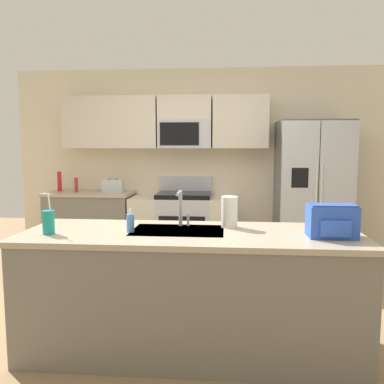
{
  "coord_description": "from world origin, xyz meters",
  "views": [
    {
      "loc": [
        0.39,
        -3.44,
        1.52
      ],
      "look_at": [
        0.04,
        0.6,
        1.05
      ],
      "focal_mm": 36.66,
      "sensor_mm": 36.0,
      "label": 1
    }
  ],
  "objects_px": {
    "range_oven": "(181,226)",
    "refrigerator": "(312,193)",
    "sink_faucet": "(181,205)",
    "paper_towel_roll": "(229,212)",
    "backpack": "(332,220)",
    "pepper_mill": "(76,185)",
    "toaster": "(113,186)",
    "bottle_red": "(59,181)",
    "soap_dispenser": "(130,223)",
    "drink_cup_teal": "(49,222)"
  },
  "relations": [
    {
      "from": "soap_dispenser",
      "to": "paper_towel_roll",
      "type": "relative_size",
      "value": 0.71
    },
    {
      "from": "bottle_red",
      "to": "soap_dispenser",
      "type": "xyz_separation_m",
      "value": [
        1.63,
        -2.52,
        -0.07
      ]
    },
    {
      "from": "paper_towel_roll",
      "to": "bottle_red",
      "type": "bearing_deg",
      "value": 135.73
    },
    {
      "from": "drink_cup_teal",
      "to": "backpack",
      "type": "relative_size",
      "value": 0.9
    },
    {
      "from": "backpack",
      "to": "drink_cup_teal",
      "type": "bearing_deg",
      "value": -177.93
    },
    {
      "from": "refrigerator",
      "to": "soap_dispenser",
      "type": "distance_m",
      "value": 3.01
    },
    {
      "from": "refrigerator",
      "to": "paper_towel_roll",
      "type": "height_order",
      "value": "refrigerator"
    },
    {
      "from": "pepper_mill",
      "to": "backpack",
      "type": "height_order",
      "value": "backpack"
    },
    {
      "from": "pepper_mill",
      "to": "paper_towel_roll",
      "type": "distance_m",
      "value": 3.07
    },
    {
      "from": "range_oven",
      "to": "toaster",
      "type": "xyz_separation_m",
      "value": [
        -0.93,
        -0.05,
        0.55
      ]
    },
    {
      "from": "toaster",
      "to": "pepper_mill",
      "type": "distance_m",
      "value": 0.54
    },
    {
      "from": "pepper_mill",
      "to": "refrigerator",
      "type": "bearing_deg",
      "value": -1.25
    },
    {
      "from": "refrigerator",
      "to": "bottle_red",
      "type": "distance_m",
      "value": 3.44
    },
    {
      "from": "backpack",
      "to": "bottle_red",
      "type": "bearing_deg",
      "value": 139.92
    },
    {
      "from": "paper_towel_roll",
      "to": "backpack",
      "type": "distance_m",
      "value": 0.75
    },
    {
      "from": "range_oven",
      "to": "refrigerator",
      "type": "height_order",
      "value": "refrigerator"
    },
    {
      "from": "drink_cup_teal",
      "to": "backpack",
      "type": "bearing_deg",
      "value": 2.07
    },
    {
      "from": "backpack",
      "to": "pepper_mill",
      "type": "bearing_deg",
      "value": 137.87
    },
    {
      "from": "sink_faucet",
      "to": "drink_cup_teal",
      "type": "xyz_separation_m",
      "value": [
        -0.91,
        -0.35,
        -0.08
      ]
    },
    {
      "from": "pepper_mill",
      "to": "backpack",
      "type": "xyz_separation_m",
      "value": [
        2.79,
        -2.52,
        0.02
      ]
    },
    {
      "from": "range_oven",
      "to": "drink_cup_teal",
      "type": "xyz_separation_m",
      "value": [
        -0.66,
        -2.6,
        0.54
      ]
    },
    {
      "from": "backpack",
      "to": "range_oven",
      "type": "bearing_deg",
      "value": 117.68
    },
    {
      "from": "toaster",
      "to": "pepper_mill",
      "type": "height_order",
      "value": "pepper_mill"
    },
    {
      "from": "range_oven",
      "to": "refrigerator",
      "type": "distance_m",
      "value": 1.78
    },
    {
      "from": "toaster",
      "to": "sink_faucet",
      "type": "height_order",
      "value": "sink_faucet"
    },
    {
      "from": "refrigerator",
      "to": "toaster",
      "type": "relative_size",
      "value": 6.61
    },
    {
      "from": "range_oven",
      "to": "bottle_red",
      "type": "bearing_deg",
      "value": 178.76
    },
    {
      "from": "sink_faucet",
      "to": "bottle_red",
      "type": "bearing_deg",
      "value": 130.75
    },
    {
      "from": "toaster",
      "to": "sink_faucet",
      "type": "bearing_deg",
      "value": -61.8
    },
    {
      "from": "sink_faucet",
      "to": "drink_cup_teal",
      "type": "height_order",
      "value": "drink_cup_teal"
    },
    {
      "from": "sink_faucet",
      "to": "refrigerator",
      "type": "bearing_deg",
      "value": 56.11
    },
    {
      "from": "bottle_red",
      "to": "range_oven",
      "type": "bearing_deg",
      "value": -1.24
    },
    {
      "from": "pepper_mill",
      "to": "drink_cup_teal",
      "type": "relative_size",
      "value": 0.68
    },
    {
      "from": "toaster",
      "to": "paper_towel_roll",
      "type": "distance_m",
      "value": 2.69
    },
    {
      "from": "range_oven",
      "to": "toaster",
      "type": "bearing_deg",
      "value": -176.76
    },
    {
      "from": "toaster",
      "to": "soap_dispenser",
      "type": "xyz_separation_m",
      "value": [
        0.83,
        -2.43,
        -0.02
      ]
    },
    {
      "from": "toaster",
      "to": "bottle_red",
      "type": "bearing_deg",
      "value": 173.53
    },
    {
      "from": "soap_dispenser",
      "to": "paper_towel_roll",
      "type": "bearing_deg",
      "value": 17.81
    },
    {
      "from": "bottle_red",
      "to": "paper_towel_roll",
      "type": "bearing_deg",
      "value": -44.27
    },
    {
      "from": "sink_faucet",
      "to": "paper_towel_roll",
      "type": "height_order",
      "value": "sink_faucet"
    },
    {
      "from": "soap_dispenser",
      "to": "paper_towel_roll",
      "type": "height_order",
      "value": "paper_towel_roll"
    },
    {
      "from": "toaster",
      "to": "paper_towel_roll",
      "type": "height_order",
      "value": "paper_towel_roll"
    },
    {
      "from": "sink_faucet",
      "to": "paper_towel_roll",
      "type": "bearing_deg",
      "value": -0.17
    },
    {
      "from": "toaster",
      "to": "refrigerator",
      "type": "bearing_deg",
      "value": -0.42
    },
    {
      "from": "range_oven",
      "to": "pepper_mill",
      "type": "xyz_separation_m",
      "value": [
        -1.46,
        -0.0,
        0.55
      ]
    },
    {
      "from": "pepper_mill",
      "to": "sink_faucet",
      "type": "xyz_separation_m",
      "value": [
        1.71,
        -2.25,
        0.07
      ]
    },
    {
      "from": "refrigerator",
      "to": "paper_towel_roll",
      "type": "relative_size",
      "value": 7.71
    },
    {
      "from": "range_oven",
      "to": "pepper_mill",
      "type": "relative_size",
      "value": 6.96
    },
    {
      "from": "toaster",
      "to": "soap_dispenser",
      "type": "height_order",
      "value": "toaster"
    },
    {
      "from": "refrigerator",
      "to": "range_oven",
      "type": "bearing_deg",
      "value": 177.6
    }
  ]
}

